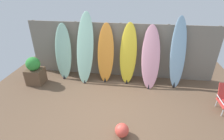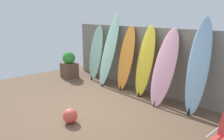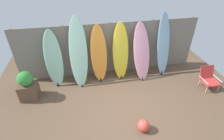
{
  "view_description": "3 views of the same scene",
  "coord_description": "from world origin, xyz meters",
  "px_view_note": "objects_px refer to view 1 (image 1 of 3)",
  "views": [
    {
      "loc": [
        0.49,
        -3.37,
        2.98
      ],
      "look_at": [
        -0.11,
        0.9,
        0.74
      ],
      "focal_mm": 28.0,
      "sensor_mm": 36.0,
      "label": 1
    },
    {
      "loc": [
        3.88,
        -2.76,
        2.12
      ],
      "look_at": [
        -0.07,
        0.81,
        0.77
      ],
      "focal_mm": 35.0,
      "sensor_mm": 36.0,
      "label": 2
    },
    {
      "loc": [
        -0.95,
        -3.22,
        3.6
      ],
      "look_at": [
        -0.23,
        0.44,
        1.1
      ],
      "focal_mm": 28.0,
      "sensor_mm": 36.0,
      "label": 3
    }
  ],
  "objects_px": {
    "beach_ball": "(122,130)",
    "surfboard_skyblue_5": "(178,54)",
    "surfboard_orange_2": "(106,54)",
    "surfboard_pink_4": "(151,58)",
    "surfboard_seafoam_0": "(63,52)",
    "surfboard_yellow_3": "(128,54)",
    "planter_box": "(35,71)",
    "surfboard_seafoam_1": "(85,49)"
  },
  "relations": [
    {
      "from": "planter_box",
      "to": "surfboard_yellow_3",
      "type": "bearing_deg",
      "value": 11.41
    },
    {
      "from": "surfboard_yellow_3",
      "to": "beach_ball",
      "type": "height_order",
      "value": "surfboard_yellow_3"
    },
    {
      "from": "surfboard_yellow_3",
      "to": "surfboard_skyblue_5",
      "type": "relative_size",
      "value": 0.89
    },
    {
      "from": "surfboard_yellow_3",
      "to": "surfboard_skyblue_5",
      "type": "bearing_deg",
      "value": -0.62
    },
    {
      "from": "surfboard_pink_4",
      "to": "beach_ball",
      "type": "bearing_deg",
      "value": -106.18
    },
    {
      "from": "surfboard_seafoam_1",
      "to": "surfboard_skyblue_5",
      "type": "xyz_separation_m",
      "value": [
        2.8,
        0.07,
        -0.03
      ]
    },
    {
      "from": "beach_ball",
      "to": "surfboard_skyblue_5",
      "type": "bearing_deg",
      "value": 58.42
    },
    {
      "from": "surfboard_seafoam_0",
      "to": "surfboard_pink_4",
      "type": "relative_size",
      "value": 0.98
    },
    {
      "from": "surfboard_seafoam_0",
      "to": "beach_ball",
      "type": "xyz_separation_m",
      "value": [
        2.14,
        -2.34,
        -0.74
      ]
    },
    {
      "from": "surfboard_seafoam_1",
      "to": "surfboard_skyblue_5",
      "type": "distance_m",
      "value": 2.8
    },
    {
      "from": "surfboard_seafoam_0",
      "to": "surfboard_yellow_3",
      "type": "xyz_separation_m",
      "value": [
        2.11,
        -0.0,
        0.04
      ]
    },
    {
      "from": "surfboard_seafoam_1",
      "to": "beach_ball",
      "type": "bearing_deg",
      "value": -58.67
    },
    {
      "from": "surfboard_skyblue_5",
      "to": "beach_ball",
      "type": "distance_m",
      "value": 2.87
    },
    {
      "from": "surfboard_seafoam_1",
      "to": "beach_ball",
      "type": "xyz_separation_m",
      "value": [
        1.37,
        -2.26,
        -0.92
      ]
    },
    {
      "from": "surfboard_pink_4",
      "to": "planter_box",
      "type": "height_order",
      "value": "surfboard_pink_4"
    },
    {
      "from": "surfboard_orange_2",
      "to": "surfboard_pink_4",
      "type": "distance_m",
      "value": 1.39
    },
    {
      "from": "surfboard_orange_2",
      "to": "surfboard_pink_4",
      "type": "height_order",
      "value": "surfboard_orange_2"
    },
    {
      "from": "planter_box",
      "to": "beach_ball",
      "type": "bearing_deg",
      "value": -31.18
    },
    {
      "from": "planter_box",
      "to": "surfboard_orange_2",
      "type": "bearing_deg",
      "value": 15.14
    },
    {
      "from": "surfboard_seafoam_0",
      "to": "surfboard_skyblue_5",
      "type": "xyz_separation_m",
      "value": [
        3.57,
        -0.02,
        0.15
      ]
    },
    {
      "from": "surfboard_orange_2",
      "to": "planter_box",
      "type": "distance_m",
      "value": 2.3
    },
    {
      "from": "surfboard_pink_4",
      "to": "surfboard_orange_2",
      "type": "bearing_deg",
      "value": 175.38
    },
    {
      "from": "planter_box",
      "to": "beach_ball",
      "type": "distance_m",
      "value": 3.41
    },
    {
      "from": "surfboard_seafoam_0",
      "to": "beach_ball",
      "type": "height_order",
      "value": "surfboard_seafoam_0"
    },
    {
      "from": "surfboard_yellow_3",
      "to": "surfboard_skyblue_5",
      "type": "xyz_separation_m",
      "value": [
        1.46,
        -0.02,
        0.11
      ]
    },
    {
      "from": "surfboard_orange_2",
      "to": "surfboard_yellow_3",
      "type": "distance_m",
      "value": 0.71
    },
    {
      "from": "surfboard_skyblue_5",
      "to": "surfboard_orange_2",
      "type": "bearing_deg",
      "value": 179.43
    },
    {
      "from": "surfboard_seafoam_0",
      "to": "surfboard_pink_4",
      "type": "bearing_deg",
      "value": -2.28
    },
    {
      "from": "surfboard_orange_2",
      "to": "beach_ball",
      "type": "bearing_deg",
      "value": -72.47
    },
    {
      "from": "surfboard_seafoam_0",
      "to": "planter_box",
      "type": "relative_size",
      "value": 2.0
    },
    {
      "from": "surfboard_seafoam_1",
      "to": "surfboard_yellow_3",
      "type": "xyz_separation_m",
      "value": [
        1.34,
        0.08,
        -0.14
      ]
    },
    {
      "from": "surfboard_skyblue_5",
      "to": "planter_box",
      "type": "distance_m",
      "value": 4.42
    },
    {
      "from": "surfboard_pink_4",
      "to": "beach_ball",
      "type": "relative_size",
      "value": 6.13
    },
    {
      "from": "surfboard_seafoam_1",
      "to": "surfboard_yellow_3",
      "type": "height_order",
      "value": "surfboard_seafoam_1"
    },
    {
      "from": "surfboard_seafoam_0",
      "to": "surfboard_orange_2",
      "type": "bearing_deg",
      "value": 0.05
    },
    {
      "from": "surfboard_yellow_3",
      "to": "planter_box",
      "type": "relative_size",
      "value": 2.1
    },
    {
      "from": "surfboard_seafoam_0",
      "to": "surfboard_skyblue_5",
      "type": "height_order",
      "value": "surfboard_skyblue_5"
    },
    {
      "from": "planter_box",
      "to": "beach_ball",
      "type": "xyz_separation_m",
      "value": [
        2.91,
        -1.76,
        -0.28
      ]
    },
    {
      "from": "surfboard_seafoam_0",
      "to": "surfboard_seafoam_1",
      "type": "xyz_separation_m",
      "value": [
        0.77,
        -0.09,
        0.19
      ]
    },
    {
      "from": "surfboard_seafoam_1",
      "to": "surfboard_orange_2",
      "type": "height_order",
      "value": "surfboard_seafoam_1"
    },
    {
      "from": "surfboard_yellow_3",
      "to": "beach_ball",
      "type": "relative_size",
      "value": 6.3
    },
    {
      "from": "surfboard_yellow_3",
      "to": "beach_ball",
      "type": "distance_m",
      "value": 2.47
    }
  ]
}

